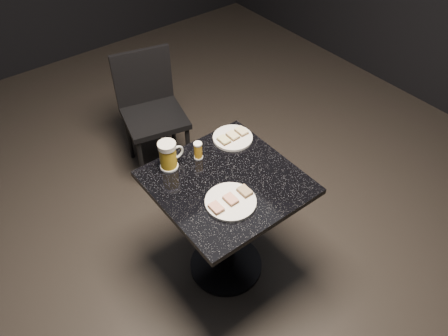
{
  "coord_description": "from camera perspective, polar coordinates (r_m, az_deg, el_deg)",
  "views": [
    {
      "loc": [
        -0.95,
        -1.21,
        2.3
      ],
      "look_at": [
        0.0,
        0.02,
        0.82
      ],
      "focal_mm": 35.0,
      "sensor_mm": 36.0,
      "label": 1
    }
  ],
  "objects": [
    {
      "name": "canapes_on_plate_small",
      "position": [
        2.41,
        1.15,
        4.26
      ],
      "size": [
        0.17,
        0.07,
        0.02
      ],
      "color": "#4C3521",
      "rests_on": "plate_small"
    },
    {
      "name": "canapes_on_plate_large",
      "position": [
        2.06,
        0.88,
        -4.11
      ],
      "size": [
        0.22,
        0.07,
        0.02
      ],
      "color": "#4C3521",
      "rests_on": "plate_large"
    },
    {
      "name": "floor",
      "position": [
        2.77,
        0.26,
        -12.6
      ],
      "size": [
        6.0,
        6.0,
        0.0
      ],
      "primitive_type": "plane",
      "color": "black",
      "rests_on": "ground"
    },
    {
      "name": "chair",
      "position": [
        3.13,
        -9.55,
        7.96
      ],
      "size": [
        0.49,
        0.49,
        0.87
      ],
      "color": "black",
      "rests_on": "floor"
    },
    {
      "name": "beer_mug",
      "position": [
        2.22,
        -7.27,
        1.68
      ],
      "size": [
        0.14,
        0.09,
        0.16
      ],
      "color": "white",
      "rests_on": "table"
    },
    {
      "name": "table",
      "position": [
        2.36,
        0.3,
        -5.75
      ],
      "size": [
        0.7,
        0.7,
        0.75
      ],
      "color": "black",
      "rests_on": "floor"
    },
    {
      "name": "plate_large",
      "position": [
        2.08,
        0.87,
        -4.41
      ],
      "size": [
        0.25,
        0.25,
        0.01
      ],
      "primitive_type": "cylinder",
      "color": "white",
      "rests_on": "table"
    },
    {
      "name": "beer_tumbler",
      "position": [
        2.28,
        -3.41,
        2.29
      ],
      "size": [
        0.05,
        0.05,
        0.1
      ],
      "color": "silver",
      "rests_on": "table"
    },
    {
      "name": "plate_small",
      "position": [
        2.42,
        1.14,
        3.96
      ],
      "size": [
        0.22,
        0.22,
        0.01
      ],
      "primitive_type": "cylinder",
      "color": "white",
      "rests_on": "table"
    }
  ]
}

